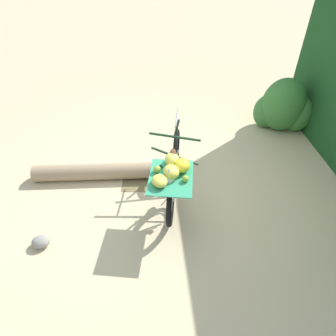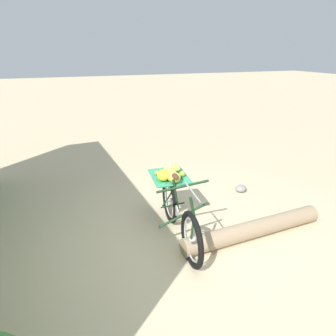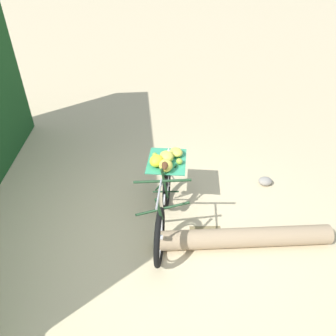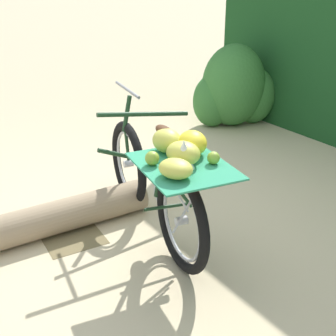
# 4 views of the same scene
# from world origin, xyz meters

# --- Properties ---
(ground_plane) EXTENTS (60.00, 60.00, 0.00)m
(ground_plane) POSITION_xyz_m (0.00, 0.00, 0.00)
(ground_plane) COLOR beige
(bicycle) EXTENTS (0.72, 1.80, 1.03)m
(bicycle) POSITION_xyz_m (0.11, 0.29, 0.52)
(bicycle) COLOR black
(bicycle) RESTS_ON ground_plane
(fallen_log) EXTENTS (2.30, 0.35, 0.26)m
(fallen_log) POSITION_xyz_m (1.15, -0.19, 0.13)
(fallen_log) COLOR #9E8466
(fallen_log) RESTS_ON ground_plane
(path_stone) EXTENTS (0.22, 0.19, 0.14)m
(path_stone) POSITION_xyz_m (1.80, 1.11, 0.07)
(path_stone) COLOR gray
(path_stone) RESTS_ON ground_plane
(leaf_litter_patch) EXTENTS (0.44, 0.36, 0.01)m
(leaf_litter_patch) POSITION_xyz_m (0.68, -0.03, 0.00)
(leaf_litter_patch) COLOR olive
(leaf_litter_patch) RESTS_ON ground_plane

